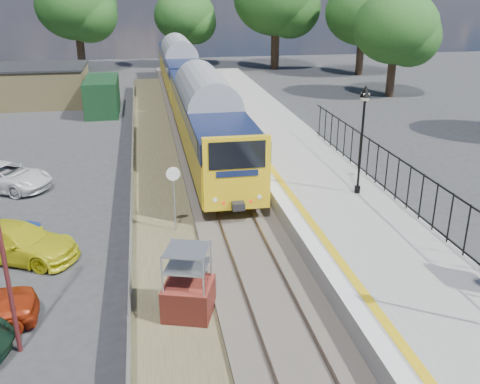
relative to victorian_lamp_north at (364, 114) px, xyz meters
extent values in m
plane|color=#2D2D30|center=(-5.30, -6.00, -4.30)|extent=(120.00, 120.00, 0.00)
cube|color=#473F38|center=(-5.30, 4.00, -4.20)|extent=(3.40, 80.00, 0.20)
cube|color=#4C472D|center=(-8.20, 2.00, -4.27)|extent=(2.60, 70.00, 0.06)
cube|color=brown|center=(-6.02, 4.00, -4.08)|extent=(0.07, 80.00, 0.14)
cube|color=brown|center=(-4.58, 4.00, -4.08)|extent=(0.07, 80.00, 0.14)
cube|color=gray|center=(-1.10, 2.00, -3.85)|extent=(5.00, 70.00, 0.90)
cube|color=silver|center=(-3.35, 2.00, -3.39)|extent=(0.50, 70.00, 0.01)
cube|color=gold|center=(-2.85, 2.00, -3.39)|extent=(0.30, 70.00, 0.01)
cylinder|color=black|center=(0.00, 0.00, -3.25)|extent=(0.24, 0.24, 0.30)
cylinder|color=black|center=(0.00, 0.00, -1.40)|extent=(0.10, 0.10, 3.70)
cube|color=black|center=(0.00, 0.00, 0.55)|extent=(0.08, 0.08, 0.30)
cube|color=beige|center=(0.00, 0.00, 0.72)|extent=(0.26, 0.26, 0.30)
cone|color=black|center=(0.00, 0.00, 0.95)|extent=(0.44, 0.44, 0.50)
cube|color=black|center=(1.25, -3.50, -1.65)|extent=(0.05, 26.00, 0.05)
cube|color=#A0915A|center=(-17.30, 26.00, -2.80)|extent=(8.00, 6.00, 3.00)
cube|color=black|center=(-17.30, 26.00, -1.25)|extent=(8.20, 6.20, 0.15)
cube|color=#123219|center=(-11.80, 22.00, -3.00)|extent=(2.40, 6.00, 2.60)
cylinder|color=#332319|center=(-15.30, 44.00, -2.37)|extent=(0.88, 0.88, 3.85)
ellipsoid|color=#1B4717|center=(-15.30, 44.00, 2.85)|extent=(8.80, 8.80, 7.48)
cylinder|color=#332319|center=(-3.30, 46.00, -2.72)|extent=(0.72, 0.72, 3.15)
ellipsoid|color=#1B4717|center=(-3.30, 46.00, 1.55)|extent=(7.20, 7.20, 6.12)
cylinder|color=#332319|center=(6.70, 42.00, -2.20)|extent=(0.96, 0.96, 4.20)
cylinder|color=#332319|center=(14.70, 36.00, -2.55)|extent=(0.80, 0.80, 3.50)
ellipsoid|color=#1B4717|center=(14.70, 36.00, 2.20)|extent=(8.00, 8.00, 6.80)
cylinder|color=#332319|center=(12.70, 24.00, -2.72)|extent=(0.72, 0.72, 3.15)
ellipsoid|color=#1B4717|center=(12.70, 24.00, 1.55)|extent=(7.20, 7.20, 6.12)
cube|color=gold|center=(-5.30, 9.63, -2.61)|extent=(2.80, 20.00, 1.90)
cube|color=#10193C|center=(-5.30, 9.63, -1.31)|extent=(2.82, 20.00, 0.90)
cube|color=black|center=(-5.30, 9.63, -1.31)|extent=(2.82, 18.00, 0.70)
cube|color=black|center=(-5.30, 9.63, -3.79)|extent=(2.00, 18.00, 0.45)
cube|color=gold|center=(-5.30, 30.23, -2.61)|extent=(2.80, 20.00, 1.90)
cube|color=#10193C|center=(-5.30, 30.23, -1.31)|extent=(2.82, 20.00, 0.90)
cube|color=black|center=(-5.30, 30.23, -1.31)|extent=(2.82, 18.00, 0.70)
cube|color=black|center=(-5.30, 30.23, -3.79)|extent=(2.00, 18.00, 0.45)
cube|color=black|center=(-5.30, -0.58, -1.26)|extent=(2.24, 0.04, 1.10)
cube|color=maroon|center=(-7.80, -6.44, -3.77)|extent=(1.74, 1.74, 1.06)
cylinder|color=#999EA3|center=(-7.80, -0.58, -3.07)|extent=(0.06, 0.06, 2.45)
cylinder|color=silver|center=(-7.80, -0.63, -1.85)|extent=(0.55, 0.06, 0.55)
imported|color=#D0CA18|center=(-13.50, -1.82, -3.65)|extent=(4.84, 3.52, 1.30)
imported|color=silver|center=(-15.51, 5.66, -3.66)|extent=(5.05, 4.00, 1.28)
camera|label=1|loc=(-8.73, -20.01, 4.87)|focal=40.00mm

